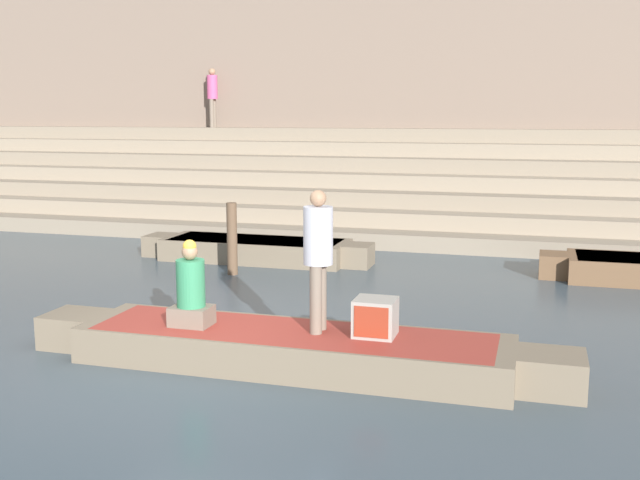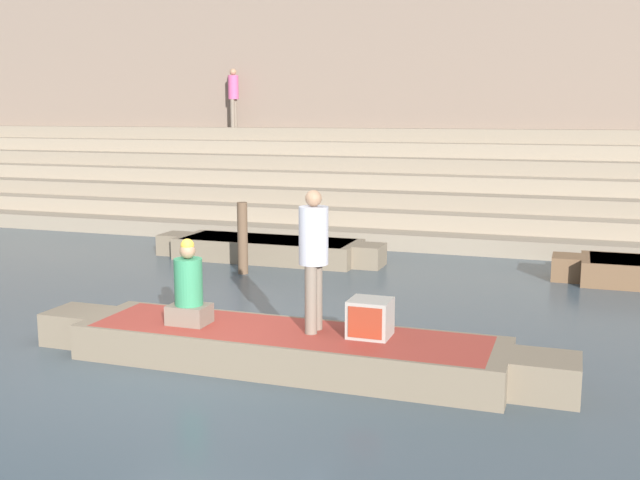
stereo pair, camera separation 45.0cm
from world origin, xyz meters
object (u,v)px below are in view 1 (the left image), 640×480
Objects in this scene: person_rowing at (191,292)px; moored_boat_shore at (256,249)px; rowboat_main at (291,348)px; tv_set at (375,317)px; mooring_post at (232,239)px; person_on_steps at (212,93)px; person_standing at (318,251)px.

moored_boat_shore is (-1.53, 6.05, -0.61)m from person_rowing.
rowboat_main is at bearing -62.87° from moored_boat_shore.
tv_set reaches higher than rowboat_main.
person_on_steps reaches higher than mooring_post.
rowboat_main is 1.39m from person_rowing.
tv_set reaches higher than moored_boat_shore.
mooring_post is at bearing -84.52° from moored_boat_shore.
mooring_post is (-1.45, 4.66, -0.17)m from person_rowing.
person_on_steps reaches higher than tv_set.
mooring_post is at bearing -171.56° from person_on_steps.
moored_boat_shore is (-3.07, 5.86, -1.16)m from person_standing.
person_rowing reaches higher than moored_boat_shore.
person_rowing is (-1.55, -0.19, -0.55)m from person_standing.
rowboat_main is at bearing -59.55° from mooring_post.
person_rowing is 14.28m from person_on_steps.
person_standing is 3.53× the size of tv_set.
rowboat_main is at bearing -172.98° from person_standing.
person_on_steps is (-3.98, 6.84, 3.33)m from moored_boat_shore.
person_rowing reaches higher than rowboat_main.
person_rowing is at bearing -176.44° from rowboat_main.
person_standing reaches higher than moored_boat_shore.
person_on_steps reaches higher than person_standing.
mooring_post is at bearing 99.34° from person_rowing.
person_standing is at bearing -0.97° from person_rowing.
person_standing reaches higher than person_rowing.
mooring_post reaches higher than moored_boat_shore.
mooring_post is at bearing 133.36° from tv_set.
person_rowing is 0.61× the size of person_on_steps.
tv_set is 6.96m from moored_boat_shore.
person_on_steps reaches higher than person_rowing.
person_standing is 1.65m from person_rowing.
mooring_post is (-2.99, 4.48, -0.72)m from person_standing.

